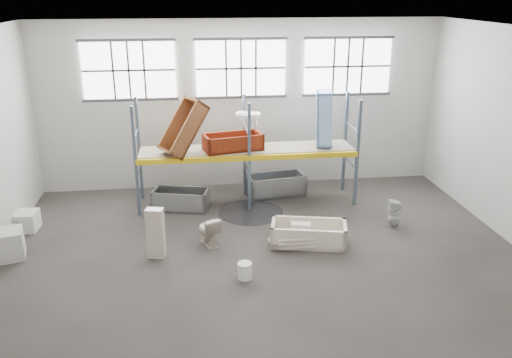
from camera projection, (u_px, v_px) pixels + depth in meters
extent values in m
cube|color=#4E4742|center=(264.00, 261.00, 12.05)|extent=(12.00, 10.00, 0.10)
cube|color=silver|center=(266.00, 29.00, 10.32)|extent=(12.00, 10.00, 0.10)
cube|color=#BAB7AC|center=(241.00, 105.00, 15.89)|extent=(12.00, 0.10, 5.00)
cube|color=#ABA89E|center=(324.00, 275.00, 6.47)|extent=(12.00, 0.10, 5.00)
cube|color=white|center=(129.00, 70.00, 15.03)|extent=(2.60, 0.04, 1.60)
cube|color=white|center=(241.00, 68.00, 15.42)|extent=(2.60, 0.04, 1.60)
cube|color=white|center=(348.00, 66.00, 15.80)|extent=(2.60, 0.04, 1.60)
cube|color=slate|center=(136.00, 162.00, 13.87)|extent=(0.08, 0.08, 3.00)
cube|color=slate|center=(139.00, 149.00, 14.99)|extent=(0.08, 0.08, 3.00)
cube|color=slate|center=(249.00, 158.00, 14.23)|extent=(0.08, 0.08, 3.00)
cube|color=slate|center=(245.00, 146.00, 15.35)|extent=(0.08, 0.08, 3.00)
cube|color=slate|center=(357.00, 154.00, 14.59)|extent=(0.08, 0.08, 3.00)
cube|color=slate|center=(345.00, 142.00, 15.70)|extent=(0.08, 0.08, 3.00)
cube|color=yellow|center=(249.00, 158.00, 14.23)|extent=(6.00, 0.10, 0.14)
cube|color=yellow|center=(245.00, 146.00, 15.35)|extent=(6.00, 0.10, 0.14)
cube|color=gray|center=(247.00, 149.00, 14.76)|extent=(5.90, 1.10, 0.03)
cylinder|color=black|center=(250.00, 212.00, 14.55)|extent=(1.80, 1.80, 0.00)
cube|color=#F2D3C9|center=(301.00, 232.00, 12.73)|extent=(0.51, 0.35, 0.45)
imported|color=beige|center=(277.00, 243.00, 12.45)|extent=(0.53, 0.53, 0.16)
imported|color=beige|center=(208.00, 230.00, 12.61)|extent=(0.65, 0.81, 0.72)
cube|color=beige|center=(156.00, 233.00, 11.95)|extent=(0.43, 0.33, 1.18)
imported|color=silver|center=(395.00, 213.00, 13.60)|extent=(0.36, 0.35, 0.72)
imported|color=white|center=(248.00, 132.00, 14.43)|extent=(0.80, 0.72, 0.59)
cylinder|color=white|center=(245.00, 271.00, 11.17)|extent=(0.32, 0.32, 0.36)
cube|color=beige|center=(5.00, 245.00, 11.97)|extent=(0.91, 0.83, 0.66)
cube|color=silver|center=(26.00, 221.00, 13.41)|extent=(0.62, 0.62, 0.49)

